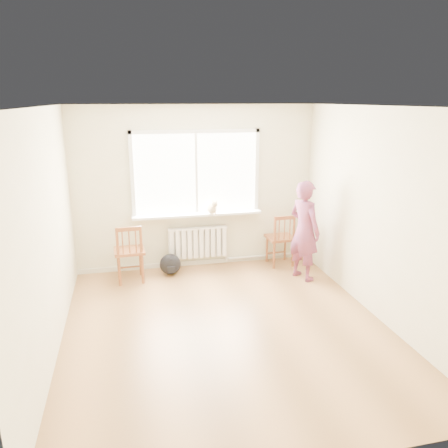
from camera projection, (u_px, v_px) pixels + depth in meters
floor at (227, 328)px, 5.51m from camera, size 4.50×4.50×0.00m
ceiling at (227, 106)px, 4.76m from camera, size 4.50×4.50×0.00m
back_wall at (196, 188)px, 7.24m from camera, size 4.00×0.01×2.70m
window at (196, 170)px, 7.13m from camera, size 2.12×0.05×1.42m
windowsill at (198, 214)px, 7.25m from camera, size 2.15×0.22×0.04m
radiator at (198, 242)px, 7.41m from camera, size 1.00×0.12×0.55m
heating_pipe at (267, 256)px, 7.80m from camera, size 1.40×0.04×0.04m
baseboard at (198, 262)px, 7.59m from camera, size 4.00×0.03×0.08m
chair_left at (130, 253)px, 6.77m from camera, size 0.48×0.46×0.93m
chair_right at (281, 240)px, 7.46m from camera, size 0.47×0.45×0.91m
person at (304, 231)px, 6.83m from camera, size 0.58×0.68×1.59m
cat at (212, 208)px, 7.19m from camera, size 0.21×0.37×0.25m
backpack at (170, 264)px, 7.14m from camera, size 0.42×0.38×0.35m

